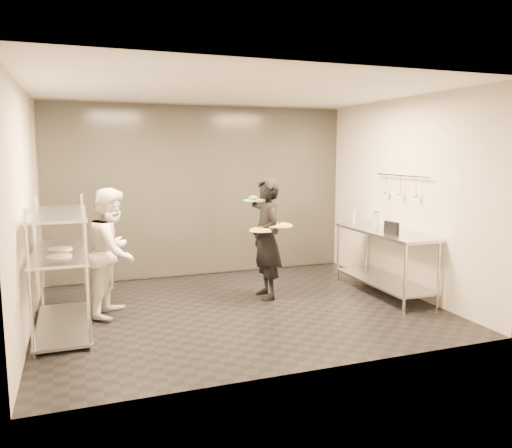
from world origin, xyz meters
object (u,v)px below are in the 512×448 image
object	(u,v)px
salad_plate	(253,199)
bottle_green	(354,217)
pizza_plate_far	(279,225)
bottle_clear	(376,220)
waiter	(267,239)
prep_counter	(384,251)
pizza_plate_near	(262,230)
bottle_dark	(376,219)
pass_rack	(61,264)
pos_monitor	(391,228)
chef	(113,252)

from	to	relation	value
salad_plate	bottle_green	world-z (taller)	salad_plate
pizza_plate_far	bottle_clear	distance (m)	1.60
waiter	salad_plate	bearing A→B (deg)	-162.48
prep_counter	pizza_plate_near	distance (m)	1.85
pizza_plate_near	pizza_plate_far	bearing A→B (deg)	0.07
prep_counter	bottle_dark	xyz separation A→B (m)	(0.10, 0.37, 0.41)
pass_rack	salad_plate	xyz separation A→B (m)	(2.57, 0.68, 0.60)
pass_rack	pos_monitor	world-z (taller)	pass_rack
bottle_clear	pizza_plate_near	bearing A→B (deg)	-176.87
pos_monitor	pass_rack	bearing A→B (deg)	168.04
pass_rack	salad_plate	size ratio (longest dim) A/B	5.70
prep_counter	salad_plate	distance (m)	2.03
waiter	pizza_plate_near	size ratio (longest dim) A/B	4.82
waiter	pizza_plate_far	world-z (taller)	waiter
pizza_plate_near	bottle_clear	bearing A→B (deg)	3.13
waiter	bottle_dark	world-z (taller)	waiter
prep_counter	bottle_clear	xyz separation A→B (m)	(0.05, 0.29, 0.40)
bottle_green	prep_counter	bearing A→B (deg)	-87.43
chef	pizza_plate_near	size ratio (longest dim) A/B	4.58
pass_rack	pos_monitor	distance (m)	4.23
prep_counter	salad_plate	world-z (taller)	salad_plate
pass_rack	pizza_plate_far	bearing A→B (deg)	3.89
pizza_plate_far	pos_monitor	world-z (taller)	pos_monitor
chef	pizza_plate_far	xyz separation A→B (m)	(2.18, -0.17, 0.25)
pizza_plate_near	pizza_plate_far	world-z (taller)	pizza_plate_far
pizza_plate_far	bottle_green	xyz separation A→B (m)	(1.52, 0.59, -0.02)
pos_monitor	bottle_clear	bearing A→B (deg)	67.36
bottle_clear	bottle_green	bearing A→B (deg)	99.46
chef	bottle_dark	xyz separation A→B (m)	(3.83, 0.01, 0.23)
waiter	bottle_clear	bearing A→B (deg)	87.84
chef	pos_monitor	xyz separation A→B (m)	(3.61, -0.69, 0.21)
bottle_green	waiter	bearing A→B (deg)	-166.19
pass_rack	bottle_dark	bearing A→B (deg)	4.79
salad_plate	bottle_green	size ratio (longest dim) A/B	1.29
pass_rack	bottle_dark	distance (m)	4.45
pass_rack	waiter	bearing A→B (deg)	8.03
bottle_clear	pos_monitor	bearing A→B (deg)	-105.12
salad_plate	bottle_green	distance (m)	1.76
pass_rack	prep_counter	size ratio (longest dim) A/B	0.89
pizza_plate_far	salad_plate	xyz separation A→B (m)	(-0.20, 0.49, 0.32)
waiter	chef	distance (m)	2.06
salad_plate	bottle_green	xyz separation A→B (m)	(1.72, 0.10, -0.34)
prep_counter	chef	size ratio (longest dim) A/B	1.13
chef	bottle_clear	xyz separation A→B (m)	(3.78, -0.07, 0.23)
prep_counter	chef	bearing A→B (deg)	174.54
pizza_plate_near	bottle_dark	xyz separation A→B (m)	(1.90, 0.18, 0.03)
chef	salad_plate	xyz separation A→B (m)	(1.97, 0.32, 0.57)
pizza_plate_near	pos_monitor	bearing A→B (deg)	-17.06
pizza_plate_far	bottle_dark	distance (m)	1.66
pizza_plate_near	bottle_green	size ratio (longest dim) A/B	1.60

